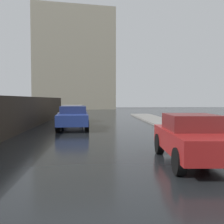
% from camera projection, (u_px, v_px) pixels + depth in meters
% --- Properties ---
extents(car_blue_near_kerb, '(2.08, 4.60, 1.42)m').
position_uv_depth(car_blue_near_kerb, '(73.00, 117.00, 16.36)').
color(car_blue_near_kerb, navy).
rests_on(car_blue_near_kerb, ground).
extents(car_red_mid_road, '(1.86, 3.91, 1.41)m').
position_uv_depth(car_red_mid_road, '(192.00, 138.00, 7.62)').
color(car_red_mid_road, maroon).
rests_on(car_red_mid_road, ground).
extents(car_white_far_ahead, '(1.98, 4.42, 1.38)m').
position_uv_depth(car_white_far_ahead, '(73.00, 113.00, 21.32)').
color(car_white_far_ahead, silver).
rests_on(car_white_far_ahead, ground).
extents(distant_tower, '(16.02, 9.95, 18.77)m').
position_uv_depth(distant_tower, '(73.00, 60.00, 49.94)').
color(distant_tower, '#B2A88E').
rests_on(distant_tower, ground).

